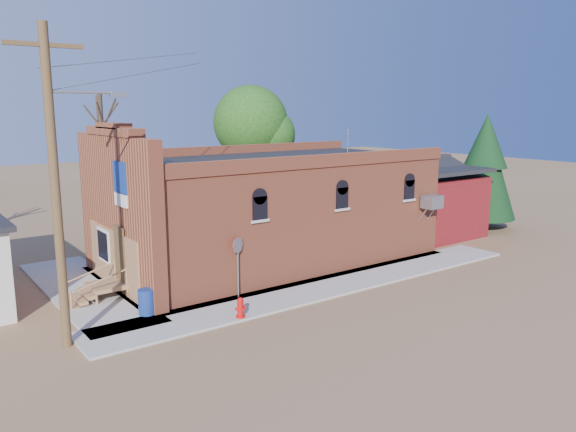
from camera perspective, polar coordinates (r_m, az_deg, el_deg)
ground at (r=20.29m, az=2.68°, el=-8.61°), size 120.00×120.00×0.00m
sidewalk_south at (r=21.84m, az=4.28°, el=-7.09°), size 19.00×2.20×0.08m
sidewalk_west at (r=22.66m, az=-20.00°, el=-7.07°), size 2.60×10.00×0.08m
brick_bar at (r=24.93m, az=-2.26°, el=0.63°), size 16.40×7.97×6.30m
red_shed at (r=31.46m, az=12.81°, el=2.37°), size 5.40×6.40×4.30m
utility_pole at (r=16.65m, az=-22.42°, el=3.19°), size 3.12×0.26×9.00m
tree_bare_near at (r=29.31m, az=-18.44°, el=8.75°), size 2.80×2.80×7.65m
tree_leafy at (r=33.63m, az=-3.80°, el=9.42°), size 4.40×4.40×8.15m
evergreen_tree at (r=33.53m, az=19.37°, el=5.02°), size 3.60×3.60×6.50m
fire_hydrant at (r=18.48m, az=-4.85°, el=-9.25°), size 0.40×0.38×0.68m
stop_sign at (r=20.05m, az=-5.13°, el=-3.57°), size 0.56×0.30×2.21m
trash_barrel at (r=19.25m, az=-14.16°, el=-8.44°), size 0.71×0.71×0.84m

